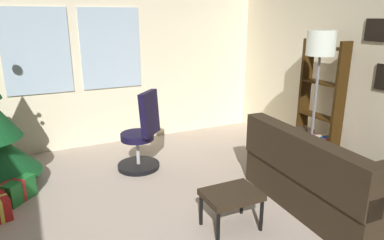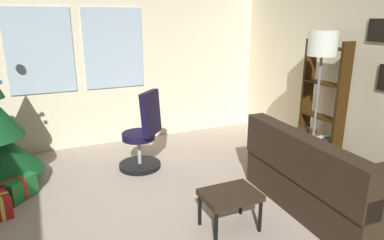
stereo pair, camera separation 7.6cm
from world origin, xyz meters
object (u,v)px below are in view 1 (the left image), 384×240
object	(u,v)px
couch	(340,183)
floor_lamp	(320,57)
office_chair	(142,140)
bookshelf	(320,113)
footstool	(231,197)
gift_box_green	(13,189)

from	to	relation	value
couch	floor_lamp	xyz separation A→B (m)	(0.20, 0.66, 1.23)
office_chair	floor_lamp	distance (m)	2.42
bookshelf	office_chair	bearing A→B (deg)	157.68
bookshelf	floor_lamp	world-z (taller)	floor_lamp
couch	bookshelf	bearing A→B (deg)	57.26
office_chair	bookshelf	bearing A→B (deg)	-22.32
office_chair	bookshelf	distance (m)	2.40
office_chair	floor_lamp	world-z (taller)	floor_lamp
footstool	bookshelf	xyz separation A→B (m)	(1.84, 0.78, 0.41)
footstool	bookshelf	distance (m)	2.04
office_chair	bookshelf	world-z (taller)	bookshelf
couch	floor_lamp	size ratio (longest dim) A/B	0.99
office_chair	gift_box_green	bearing A→B (deg)	-173.64
gift_box_green	floor_lamp	distance (m)	3.76
bookshelf	floor_lamp	bearing A→B (deg)	-143.50
footstool	office_chair	size ratio (longest dim) A/B	0.50
bookshelf	floor_lamp	xyz separation A→B (m)	(-0.42, -0.31, 0.79)
bookshelf	gift_box_green	bearing A→B (deg)	169.03
footstool	floor_lamp	size ratio (longest dim) A/B	0.29
footstool	couch	bearing A→B (deg)	-9.06
footstool	bookshelf	world-z (taller)	bookshelf
gift_box_green	bookshelf	distance (m)	3.87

